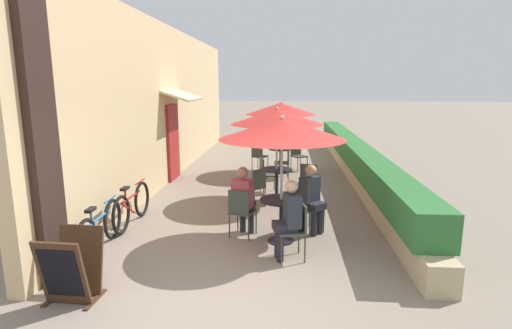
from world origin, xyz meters
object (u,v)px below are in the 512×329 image
(patio_table_near, at_px, (281,212))
(menu_board, at_px, (72,267))
(cafe_chair_near_left, at_px, (241,209))
(cafe_chair_far_back, at_px, (298,154))
(coffee_cup_mid, at_px, (281,166))
(patio_table_far, at_px, (280,156))
(patio_umbrella_near, at_px, (282,129))
(patio_umbrella_mid, at_px, (277,117))
(cafe_chair_mid_right, at_px, (266,172))
(bicycle_second, at_px, (132,206))
(patio_umbrella_far, at_px, (281,109))
(cafe_chair_mid_left, at_px, (307,180))
(cafe_chair_far_left, at_px, (259,155))
(cafe_chair_near_back, at_px, (307,204))
(seated_patron_near_back, at_px, (312,196))
(seated_patron_near_left, at_px, (244,198))
(cafe_chair_mid_back, at_px, (256,184))
(patio_table_mid, at_px, (276,178))
(bicycle_leaning, at_px, (100,229))
(cafe_chair_far_right, at_px, (284,161))
(cafe_chair_near_right, at_px, (296,226))
(seated_patron_near_right, at_px, (289,216))

(patio_table_near, bearing_deg, menu_board, -140.77)
(cafe_chair_near_left, height_order, cafe_chair_far_back, same)
(coffee_cup_mid, relative_size, patio_table_far, 0.12)
(patio_umbrella_near, relative_size, patio_umbrella_mid, 1.00)
(patio_umbrella_mid, relative_size, coffee_cup_mid, 23.93)
(cafe_chair_mid_right, relative_size, menu_board, 0.99)
(bicycle_second, bearing_deg, cafe_chair_mid_right, 45.99)
(patio_umbrella_far, bearing_deg, cafe_chair_mid_left, -77.77)
(cafe_chair_mid_right, relative_size, cafe_chair_far_left, 1.00)
(cafe_chair_near_back, height_order, seated_patron_near_back, seated_patron_near_back)
(patio_table_near, distance_m, cafe_chair_near_left, 0.71)
(seated_patron_near_left, bearing_deg, cafe_chair_near_left, -90.00)
(coffee_cup_mid, distance_m, patio_table_far, 2.81)
(coffee_cup_mid, bearing_deg, cafe_chair_mid_back, -126.93)
(seated_patron_near_back, relative_size, cafe_chair_far_back, 1.44)
(patio_table_mid, height_order, cafe_chair_far_back, cafe_chair_far_back)
(cafe_chair_far_left, relative_size, bicycle_second, 0.50)
(patio_table_near, distance_m, cafe_chair_near_back, 0.71)
(bicycle_leaning, distance_m, bicycle_second, 1.22)
(cafe_chair_far_right, bearing_deg, patio_umbrella_mid, 171.50)
(patio_table_mid, relative_size, bicycle_second, 0.43)
(cafe_chair_near_left, height_order, patio_umbrella_far, patio_umbrella_far)
(cafe_chair_mid_right, relative_size, patio_umbrella_far, 0.40)
(cafe_chair_near_left, distance_m, patio_table_mid, 2.37)
(patio_umbrella_far, bearing_deg, cafe_chair_near_right, -86.89)
(patio_table_far, bearing_deg, patio_table_mid, -90.87)
(cafe_chair_far_left, bearing_deg, cafe_chair_near_back, -50.57)
(cafe_chair_mid_right, bearing_deg, cafe_chair_far_left, 171.74)
(cafe_chair_far_back, distance_m, bicycle_second, 6.16)
(cafe_chair_near_back, bearing_deg, cafe_chair_far_back, -132.74)
(seated_patron_near_back, xyz_separation_m, cafe_chair_mid_back, (-1.11, 1.42, -0.17))
(seated_patron_near_back, height_order, cafe_chair_far_right, seated_patron_near_back)
(cafe_chair_mid_left, distance_m, cafe_chair_mid_back, 1.23)
(coffee_cup_mid, bearing_deg, cafe_chair_far_back, 81.43)
(bicycle_leaning, bearing_deg, cafe_chair_far_back, 60.26)
(cafe_chair_near_left, xyz_separation_m, seated_patron_near_back, (1.23, 0.32, 0.17))
(patio_table_near, xyz_separation_m, seated_patron_near_left, (-0.66, 0.24, 0.16))
(patio_table_near, bearing_deg, cafe_chair_near_left, 169.16)
(cafe_chair_mid_right, bearing_deg, cafe_chair_near_left, -21.70)
(cafe_chair_far_right, bearing_deg, cafe_chair_near_right, 178.03)
(patio_umbrella_near, xyz_separation_m, patio_umbrella_mid, (-0.14, 2.44, 0.00))
(cafe_chair_near_back, xyz_separation_m, cafe_chair_mid_back, (-1.03, 1.34, 0.00))
(cafe_chair_near_right, relative_size, cafe_chair_mid_left, 1.00)
(seated_patron_near_right, height_order, patio_umbrella_far, patio_umbrella_far)
(cafe_chair_far_right, relative_size, cafe_chair_far_back, 1.00)
(patio_umbrella_near, xyz_separation_m, cafe_chair_far_back, (0.44, 5.83, -1.42))
(cafe_chair_near_back, xyz_separation_m, patio_table_far, (-0.56, 4.84, 0.01))
(cafe_chair_near_left, height_order, patio_table_mid, cafe_chair_near_left)
(patio_umbrella_far, bearing_deg, patio_table_far, -90.00)
(cafe_chair_mid_back, relative_size, patio_umbrella_far, 0.40)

